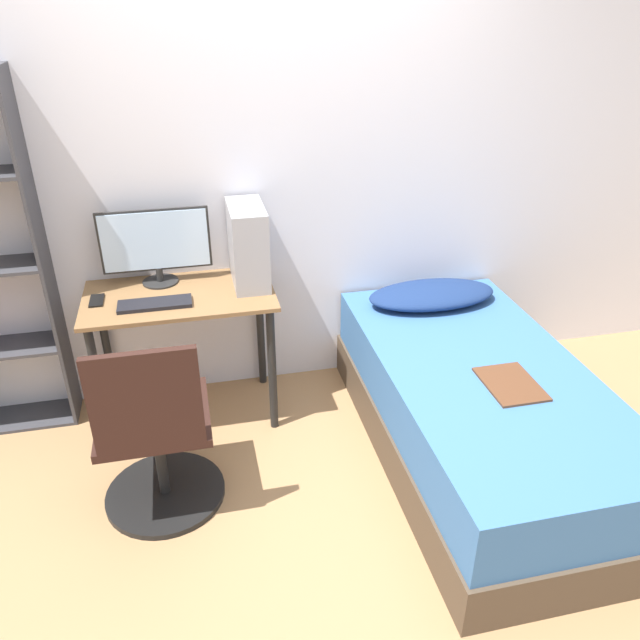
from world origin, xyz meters
TOP-DOWN VIEW (x-y plane):
  - ground_plane at (0.00, 0.00)m, footprint 14.00×14.00m
  - wall_back at (0.00, 1.39)m, footprint 8.00×0.05m
  - desk at (-0.51, 1.09)m, footprint 0.98×0.55m
  - office_chair at (-0.67, 0.39)m, footprint 0.56×0.56m
  - bed at (0.90, 0.41)m, footprint 0.99×1.93m
  - pillow at (0.90, 1.11)m, footprint 0.75×0.36m
  - magazine at (0.95, 0.24)m, footprint 0.24×0.32m
  - monitor at (-0.60, 1.26)m, footprint 0.57×0.19m
  - keyboard at (-0.63, 0.98)m, footprint 0.36×0.13m
  - pc_tower at (-0.13, 1.16)m, footprint 0.18×0.37m
  - phone at (-0.92, 1.10)m, footprint 0.07×0.14m

SIDE VIEW (x-z plane):
  - ground_plane at x=0.00m, z-range 0.00..0.00m
  - bed at x=0.90m, z-range 0.00..0.54m
  - office_chair at x=-0.67m, z-range -0.11..0.84m
  - magazine at x=0.95m, z-range 0.54..0.55m
  - pillow at x=0.90m, z-range 0.54..0.65m
  - desk at x=-0.51m, z-range 0.24..1.00m
  - phone at x=-0.92m, z-range 0.76..0.77m
  - keyboard at x=-0.63m, z-range 0.76..0.78m
  - pc_tower at x=-0.13m, z-range 0.76..1.18m
  - monitor at x=-0.60m, z-range 0.77..1.18m
  - wall_back at x=0.00m, z-range 0.00..2.50m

